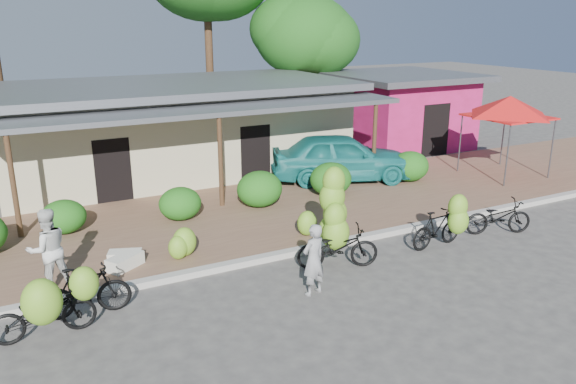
% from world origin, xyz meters
% --- Properties ---
extents(ground, '(100.00, 100.00, 0.00)m').
position_xyz_m(ground, '(0.00, 0.00, 0.00)').
color(ground, '#44423F').
rests_on(ground, ground).
extents(sidewalk, '(60.00, 6.00, 0.12)m').
position_xyz_m(sidewalk, '(0.00, 5.00, 0.06)').
color(sidewalk, brown).
rests_on(sidewalk, ground).
extents(curb, '(60.00, 0.25, 0.15)m').
position_xyz_m(curb, '(0.00, 2.00, 0.07)').
color(curb, '#A8A399').
rests_on(curb, ground).
extents(shop_main, '(13.00, 8.50, 3.35)m').
position_xyz_m(shop_main, '(0.00, 10.93, 1.72)').
color(shop_main, '#BBB08E').
rests_on(shop_main, ground).
extents(shop_pink, '(6.00, 6.00, 3.25)m').
position_xyz_m(shop_pink, '(10.50, 10.99, 1.67)').
color(shop_pink, '#C71E6B').
rests_on(shop_pink, ground).
extents(tree_near_right, '(4.84, 4.69, 6.71)m').
position_xyz_m(tree_near_right, '(7.31, 14.61, 4.92)').
color(tree_near_right, '#4A351D').
rests_on(tree_near_right, ground).
extents(hedge_1, '(1.16, 1.04, 0.91)m').
position_xyz_m(hedge_1, '(-4.53, 5.86, 0.57)').
color(hedge_1, '#194F12').
rests_on(hedge_1, sidewalk).
extents(hedge_2, '(1.20, 1.08, 0.94)m').
position_xyz_m(hedge_2, '(-1.49, 5.47, 0.59)').
color(hedge_2, '#194F12').
rests_on(hedge_2, sidewalk).
extents(hedge_3, '(1.39, 1.26, 1.09)m').
position_xyz_m(hedge_3, '(0.99, 5.50, 0.66)').
color(hedge_3, '#194F12').
rests_on(hedge_3, sidewalk).
extents(hedge_4, '(1.37, 1.23, 1.07)m').
position_xyz_m(hedge_4, '(3.49, 5.47, 0.65)').
color(hedge_4, '#194F12').
rests_on(hedge_4, sidewalk).
extents(hedge_5, '(1.35, 1.22, 1.05)m').
position_xyz_m(hedge_5, '(6.81, 5.61, 0.65)').
color(hedge_5, '#194F12').
rests_on(hedge_5, sidewalk).
extents(red_canopy, '(3.50, 3.50, 2.86)m').
position_xyz_m(red_canopy, '(10.38, 4.72, 2.61)').
color(red_canopy, '#59595E').
rests_on(red_canopy, sidewalk).
extents(bike_far_left, '(1.84, 1.26, 1.43)m').
position_xyz_m(bike_far_left, '(-5.47, 0.67, 0.60)').
color(bike_far_left, black).
rests_on(bike_far_left, ground).
extents(bike_left, '(1.77, 1.20, 1.31)m').
position_xyz_m(bike_left, '(-4.68, 1.18, 0.59)').
color(bike_left, black).
rests_on(bike_left, ground).
extents(bike_center, '(2.02, 1.43, 2.30)m').
position_xyz_m(bike_center, '(0.92, 1.10, 0.86)').
color(bike_center, black).
rests_on(bike_center, ground).
extents(bike_right, '(1.66, 1.16, 1.57)m').
position_xyz_m(bike_right, '(3.77, 0.62, 0.65)').
color(bike_right, black).
rests_on(bike_right, ground).
extents(bike_far_right, '(1.91, 1.23, 0.95)m').
position_xyz_m(bike_far_right, '(5.86, 0.75, 0.47)').
color(bike_far_right, black).
rests_on(bike_far_right, ground).
extents(loose_banana_a, '(0.57, 0.49, 0.71)m').
position_xyz_m(loose_banana_a, '(-2.16, 2.94, 0.48)').
color(loose_banana_a, '#70AF2B').
rests_on(loose_banana_a, sidewalk).
extents(loose_banana_b, '(0.47, 0.40, 0.59)m').
position_xyz_m(loose_banana_b, '(-2.36, 2.81, 0.41)').
color(loose_banana_b, '#70AF2B').
rests_on(loose_banana_b, sidewalk).
extents(loose_banana_c, '(0.53, 0.45, 0.67)m').
position_xyz_m(loose_banana_c, '(1.09, 2.75, 0.45)').
color(loose_banana_c, '#70AF2B').
rests_on(loose_banana_c, sidewalk).
extents(sack_near, '(0.93, 0.80, 0.30)m').
position_xyz_m(sack_near, '(-3.58, 2.90, 0.27)').
color(sack_near, silver).
rests_on(sack_near, sidewalk).
extents(sack_far, '(0.84, 0.62, 0.28)m').
position_xyz_m(sack_far, '(-3.52, 3.20, 0.26)').
color(sack_far, silver).
rests_on(sack_far, sidewalk).
extents(vendor, '(0.65, 0.51, 1.56)m').
position_xyz_m(vendor, '(-0.29, 0.02, 0.78)').
color(vendor, gray).
rests_on(vendor, ground).
extents(bystander, '(0.96, 0.81, 1.75)m').
position_xyz_m(bystander, '(-5.16, 2.60, 1.00)').
color(bystander, silver).
rests_on(bystander, sidewalk).
extents(teal_van, '(5.28, 3.59, 1.67)m').
position_xyz_m(teal_van, '(4.74, 6.81, 0.95)').
color(teal_van, '#1A7775').
rests_on(teal_van, sidewalk).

